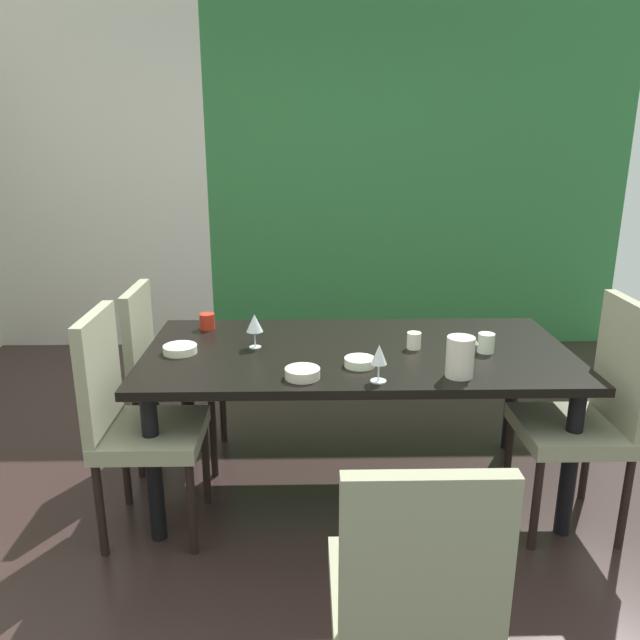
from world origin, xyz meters
TOP-DOWN VIEW (x-y plane):
  - ground_plane at (0.00, 0.00)m, footprint 5.22×5.32m
  - back_panel_interior at (-1.67, 2.61)m, footprint 1.89×0.10m
  - garden_window_panel at (0.94, 2.61)m, footprint 3.34×0.10m
  - dining_table at (0.29, 0.32)m, footprint 2.00×0.99m
  - chair_left_near at (-0.71, 0.00)m, footprint 0.45×0.44m
  - chair_right_near at (1.29, 0.00)m, footprint 0.44×0.44m
  - chair_left_far at (-0.70, 0.63)m, footprint 0.45×0.44m
  - chair_head_near at (0.34, -1.08)m, footprint 0.44×0.44m
  - wine_glass_near_shelf at (-0.19, 0.35)m, footprint 0.08×0.08m
  - wine_glass_right at (0.35, -0.08)m, footprint 0.07×0.07m
  - serving_bowl_left at (0.03, -0.04)m, footprint 0.15×0.15m
  - serving_bowl_rear at (-0.54, 0.28)m, footprint 0.16×0.16m
  - serving_bowl_corner at (0.28, 0.10)m, footprint 0.13×0.13m
  - cup_west at (0.89, 0.26)m, footprint 0.08×0.08m
  - cup_east at (0.56, 0.32)m, footprint 0.07×0.07m
  - cup_center at (-0.47, 0.65)m, footprint 0.08×0.08m
  - pitcher_south at (0.69, -0.03)m, footprint 0.13×0.12m

SIDE VIEW (x-z plane):
  - ground_plane at x=0.00m, z-range -0.02..0.00m
  - chair_left_far at x=-0.70m, z-range 0.06..1.03m
  - chair_head_near at x=0.34m, z-range 0.06..1.03m
  - chair_left_near at x=-0.71m, z-range 0.05..1.07m
  - chair_right_near at x=1.29m, z-range 0.05..1.10m
  - dining_table at x=0.29m, z-range 0.29..1.03m
  - serving_bowl_rear at x=-0.54m, z-range 0.74..0.77m
  - serving_bowl_corner at x=0.28m, z-range 0.74..0.78m
  - serving_bowl_left at x=0.03m, z-range 0.74..0.78m
  - cup_east at x=0.56m, z-range 0.74..0.82m
  - cup_center at x=-0.47m, z-range 0.74..0.82m
  - cup_west at x=0.89m, z-range 0.74..0.83m
  - pitcher_south at x=0.69m, z-range 0.74..0.91m
  - wine_glass_right at x=0.35m, z-range 0.77..0.93m
  - wine_glass_near_shelf at x=-0.19m, z-range 0.77..0.94m
  - back_panel_interior at x=-1.67m, z-range 0.00..2.89m
  - garden_window_panel at x=0.94m, z-range 0.00..2.89m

